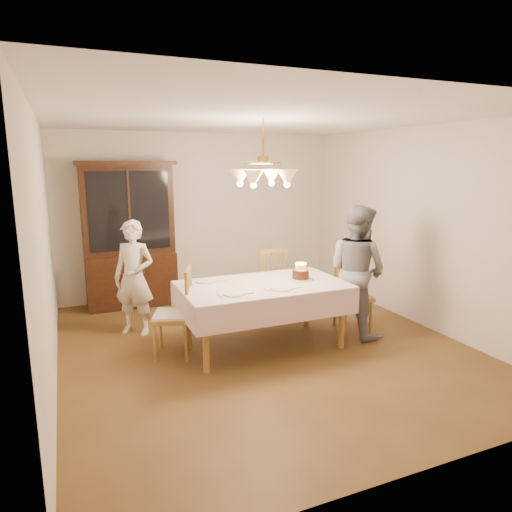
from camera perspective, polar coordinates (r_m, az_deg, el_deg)
name	(u,v)px	position (r m, az deg, el deg)	size (l,w,h in m)	color
ground	(263,345)	(5.53, 0.83, -11.12)	(5.00, 5.00, 0.00)	#513517
room_shell	(263,213)	(5.13, 0.88, 5.41)	(5.00, 5.00, 5.00)	white
dining_table	(263,290)	(5.30, 0.85, -4.29)	(1.90, 1.10, 0.76)	brown
china_hutch	(129,237)	(7.06, -15.56, 2.26)	(1.38, 0.54, 2.16)	black
chair_far_side	(268,285)	(6.41, 1.51, -3.70)	(0.44, 0.42, 1.00)	brown
chair_left_end	(173,317)	(5.20, -10.34, -7.46)	(0.55, 0.56, 1.00)	brown
chair_right_end	(352,297)	(5.99, 11.93, -5.05)	(0.51, 0.52, 1.00)	brown
elderly_woman	(134,278)	(5.89, -14.99, -2.65)	(0.53, 0.35, 1.45)	#EEE2C9
adult_in_grey	(357,270)	(5.81, 12.50, -1.78)	(0.79, 0.62, 1.64)	slate
birthday_cake	(301,275)	(5.48, 5.60, -2.38)	(0.30, 0.30, 0.20)	white
place_setting_near_left	(235,294)	(4.87, -2.61, -4.72)	(0.38, 0.24, 0.02)	white
place_setting_near_right	(282,288)	(5.08, 3.31, -4.03)	(0.40, 0.25, 0.02)	white
place_setting_far_left	(207,281)	(5.41, -6.11, -3.12)	(0.41, 0.26, 0.02)	white
chandelier	(263,177)	(5.10, 0.89, 9.84)	(0.62, 0.62, 0.73)	#BF8C3F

